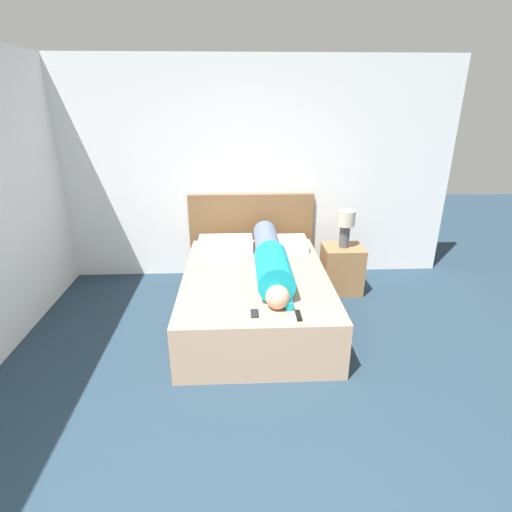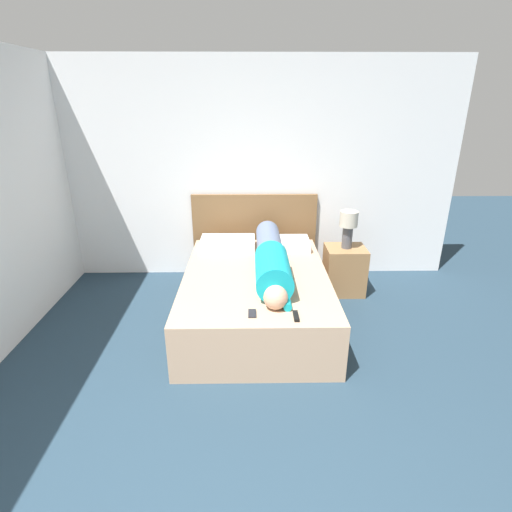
# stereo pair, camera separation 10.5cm
# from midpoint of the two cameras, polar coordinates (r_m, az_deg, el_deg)

# --- Properties ---
(wall_back) EXTENTS (5.28, 0.06, 2.60)m
(wall_back) POSITION_cam_midpoint_polar(r_m,az_deg,el_deg) (4.91, -1.96, 11.84)
(wall_back) COLOR white
(wall_back) RESTS_ON ground_plane
(bed) EXTENTS (1.42, 2.01, 0.52)m
(bed) POSITION_cam_midpoint_polar(r_m,az_deg,el_deg) (4.08, 0.71, -5.85)
(bed) COLOR tan
(bed) RESTS_ON ground_plane
(headboard) EXTENTS (1.54, 0.04, 1.05)m
(headboard) POSITION_cam_midpoint_polar(r_m,az_deg,el_deg) (5.04, 0.37, 2.99)
(headboard) COLOR brown
(headboard) RESTS_ON ground_plane
(nightstand) EXTENTS (0.45, 0.39, 0.55)m
(nightstand) POSITION_cam_midpoint_polar(r_m,az_deg,el_deg) (4.76, 13.11, -1.97)
(nightstand) COLOR olive
(nightstand) RESTS_ON ground_plane
(table_lamp) EXTENTS (0.20, 0.20, 0.43)m
(table_lamp) POSITION_cam_midpoint_polar(r_m,az_deg,el_deg) (4.57, 13.70, 4.35)
(table_lamp) COLOR #4C4C51
(table_lamp) RESTS_ON nightstand
(person_lying) EXTENTS (0.32, 1.72, 0.32)m
(person_lying) POSITION_cam_midpoint_polar(r_m,az_deg,el_deg) (3.93, 2.97, -0.48)
(person_lying) COLOR tan
(person_lying) RESTS_ON bed
(pillow_near_headboard) EXTENTS (0.62, 0.37, 0.13)m
(pillow_near_headboard) POSITION_cam_midpoint_polar(r_m,az_deg,el_deg) (4.59, -3.40, 1.78)
(pillow_near_headboard) COLOR white
(pillow_near_headboard) RESTS_ON bed
(pillow_second) EXTENTS (0.59, 0.37, 0.11)m
(pillow_second) POSITION_cam_midpoint_polar(r_m,az_deg,el_deg) (4.61, 4.60, 1.74)
(pillow_second) COLOR white
(pillow_second) RESTS_ON bed
(tv_remote) EXTENTS (0.04, 0.15, 0.02)m
(tv_remote) POSITION_cam_midpoint_polar(r_m,az_deg,el_deg) (3.23, 6.67, -8.54)
(tv_remote) COLOR black
(tv_remote) RESTS_ON bed
(cell_phone) EXTENTS (0.06, 0.13, 0.01)m
(cell_phone) POSITION_cam_midpoint_polar(r_m,az_deg,el_deg) (3.26, 0.38, -8.21)
(cell_phone) COLOR black
(cell_phone) RESTS_ON bed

